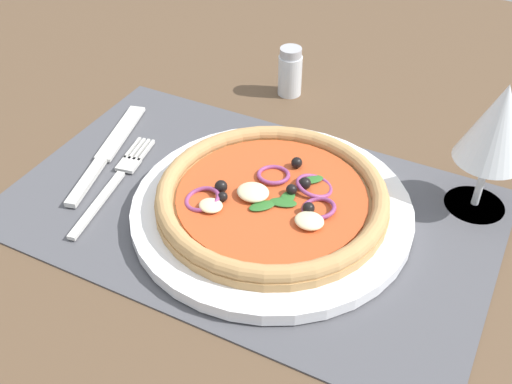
% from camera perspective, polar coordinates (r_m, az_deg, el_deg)
% --- Properties ---
extents(ground_plane, '(1.90, 1.40, 0.02)m').
position_cam_1_polar(ground_plane, '(0.67, -0.60, -2.40)').
color(ground_plane, brown).
extents(placemat, '(0.51, 0.32, 0.00)m').
position_cam_1_polar(placemat, '(0.66, -0.61, -1.50)').
color(placemat, '#4C4C51').
rests_on(placemat, ground_plane).
extents(plate, '(0.29, 0.29, 0.01)m').
position_cam_1_polar(plate, '(0.65, 1.38, -1.72)').
color(plate, white).
rests_on(plate, placemat).
extents(pizza, '(0.24, 0.24, 0.03)m').
position_cam_1_polar(pizza, '(0.63, 1.41, -0.53)').
color(pizza, tan).
rests_on(pizza, plate).
extents(fork, '(0.05, 0.18, 0.00)m').
position_cam_1_polar(fork, '(0.71, -12.67, 1.19)').
color(fork, silver).
rests_on(fork, placemat).
extents(knife, '(0.07, 0.20, 0.01)m').
position_cam_1_polar(knife, '(0.76, -13.44, 3.71)').
color(knife, silver).
rests_on(knife, placemat).
extents(wine_glass, '(0.07, 0.07, 0.15)m').
position_cam_1_polar(wine_glass, '(0.65, 21.35, 5.72)').
color(wine_glass, silver).
rests_on(wine_glass, ground_plane).
extents(pepper_shaker, '(0.03, 0.03, 0.07)m').
position_cam_1_polar(pepper_shaker, '(0.84, 3.15, 10.97)').
color(pepper_shaker, silver).
rests_on(pepper_shaker, ground_plane).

